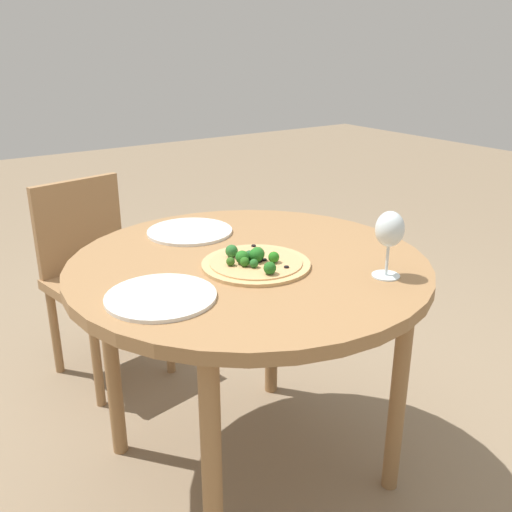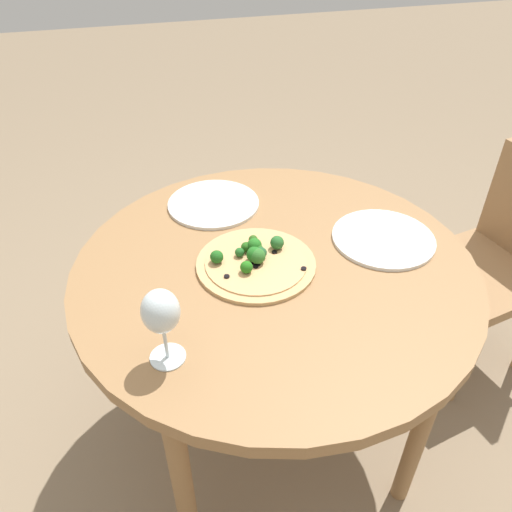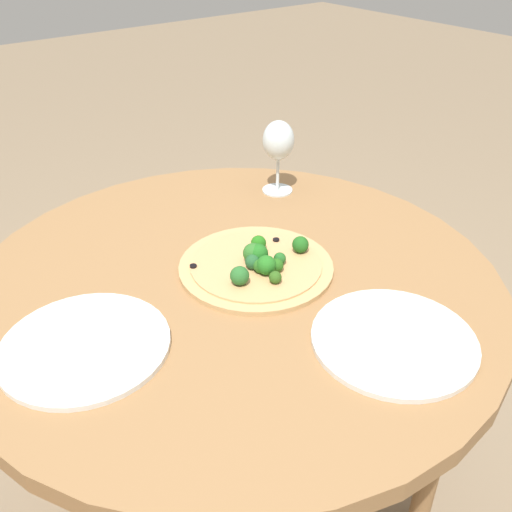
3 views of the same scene
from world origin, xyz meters
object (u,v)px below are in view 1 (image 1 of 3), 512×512
at_px(plate_near, 161,297).
at_px(wine_glass, 390,231).
at_px(pizza, 255,262).
at_px(chair, 98,272).
at_px(plate_far, 190,231).

bearing_deg(plate_near, wine_glass, 159.10).
bearing_deg(wine_glass, pizza, -45.95).
xyz_separation_m(pizza, plate_near, (0.31, 0.04, -0.01)).
bearing_deg(chair, wine_glass, -81.68).
xyz_separation_m(chair, plate_near, (0.16, 0.97, 0.30)).
bearing_deg(chair, plate_near, -109.79).
distance_m(wine_glass, plate_far, 0.69).
relative_size(chair, wine_glass, 4.46).
bearing_deg(chair, pizza, -91.20).
distance_m(pizza, wine_glass, 0.38).
bearing_deg(wine_glass, plate_near, -20.90).
distance_m(plate_near, plate_far, 0.51).
relative_size(plate_near, plate_far, 0.98).
xyz_separation_m(chair, pizza, (-0.15, 0.93, 0.31)).
bearing_deg(plate_far, pizza, 91.37).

